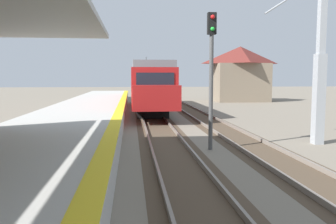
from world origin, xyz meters
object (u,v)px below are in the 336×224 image
(approaching_train, at_px, (148,85))
(catenary_pylon_far_side, at_px, (313,58))
(rail_signal_post, at_px, (211,67))
(distant_trackside_house, at_px, (240,73))

(approaching_train, height_order, catenary_pylon_far_side, catenary_pylon_far_side)
(approaching_train, distance_m, rail_signal_post, 16.98)
(distant_trackside_house, bearing_deg, rail_signal_post, -109.64)
(rail_signal_post, bearing_deg, approaching_train, 95.28)
(rail_signal_post, distance_m, distant_trackside_house, 28.97)
(catenary_pylon_far_side, bearing_deg, rail_signal_post, -171.07)
(approaching_train, distance_m, catenary_pylon_far_side, 17.32)
(catenary_pylon_far_side, height_order, distant_trackside_house, catenary_pylon_far_side)
(rail_signal_post, xyz_separation_m, catenary_pylon_far_side, (4.44, 0.70, 0.41))
(rail_signal_post, relative_size, catenary_pylon_far_side, 0.69)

